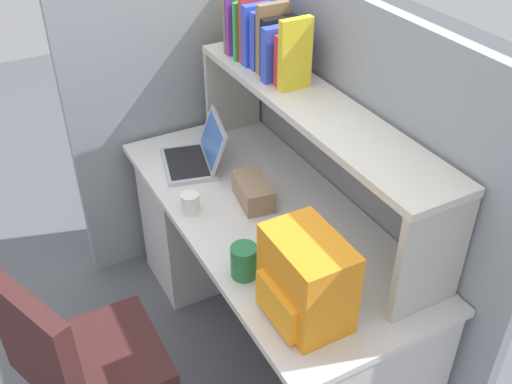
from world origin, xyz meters
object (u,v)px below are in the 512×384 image
at_px(laptop, 197,155).
at_px(paper_cup, 190,203).
at_px(backpack, 305,280).
at_px(snack_canister, 244,261).
at_px(computer_mouse, 273,226).
at_px(office_chair, 90,381).
at_px(tissue_box, 253,191).

xyz_separation_m(laptop, paper_cup, (0.31, -0.17, -0.01)).
relative_size(backpack, snack_canister, 2.47).
bearing_deg(paper_cup, laptop, 151.72).
bearing_deg(computer_mouse, laptop, -178.58).
relative_size(paper_cup, office_chair, 0.09).
relative_size(backpack, computer_mouse, 2.96).
relative_size(snack_canister, office_chair, 0.13).
relative_size(paper_cup, tissue_box, 0.39).
xyz_separation_m(computer_mouse, paper_cup, (-0.26, -0.24, 0.03)).
height_order(paper_cup, office_chair, office_chair).
bearing_deg(tissue_box, computer_mouse, 3.40).
height_order(laptop, backpack, backpack).
xyz_separation_m(paper_cup, tissue_box, (0.06, 0.26, 0.01)).
bearing_deg(tissue_box, snack_canister, -22.77).
distance_m(snack_canister, office_chair, 0.71).
xyz_separation_m(paper_cup, snack_canister, (0.43, 0.02, 0.02)).
bearing_deg(snack_canister, office_chair, -98.31).
bearing_deg(office_chair, snack_canister, -119.96).
distance_m(tissue_box, office_chair, 0.96).
distance_m(laptop, paper_cup, 0.36).
distance_m(laptop, backpack, 1.01).
distance_m(laptop, office_chair, 1.06).
relative_size(computer_mouse, tissue_box, 0.47).
xyz_separation_m(backpack, paper_cup, (-0.69, -0.11, -0.11)).
xyz_separation_m(computer_mouse, office_chair, (0.09, -0.80, -0.35)).
height_order(computer_mouse, paper_cup, paper_cup).
height_order(snack_canister, office_chair, office_chair).
bearing_deg(snack_canister, paper_cup, -177.34).
bearing_deg(tissue_box, backpack, -3.97).
relative_size(backpack, tissue_box, 1.40).
bearing_deg(office_chair, computer_mouse, -105.30).
height_order(computer_mouse, snack_canister, snack_canister).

